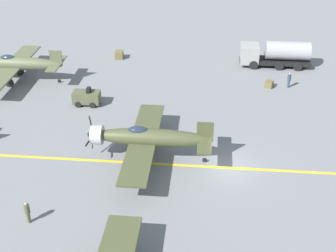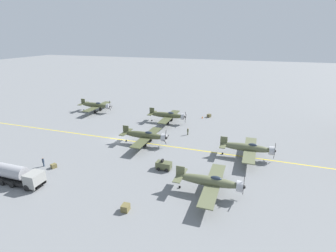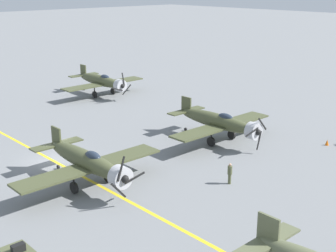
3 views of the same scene
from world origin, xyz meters
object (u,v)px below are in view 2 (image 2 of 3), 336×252
object	(u,v)px
airplane_mid_center	(145,135)
ground_crew_inspecting	(188,131)
tow_tractor	(164,165)
supply_crate_outboard	(54,166)
airplane_far_right	(211,181)
ground_crew_walking	(43,162)
airplane_near_left	(96,105)
airplane_mid_left	(168,115)
airplane_far_center	(248,148)
supply_crate_mid_lane	(125,208)
supply_crate_by_tanker	(209,116)
fuel_tanker	(19,175)
traffic_cone	(202,117)

from	to	relation	value
airplane_mid_center	ground_crew_inspecting	size ratio (longest dim) A/B	7.19
tow_tractor	supply_crate_outboard	world-z (taller)	tow_tractor
airplane_far_right	supply_crate_outboard	world-z (taller)	airplane_far_right
airplane_far_right	ground_crew_walking	size ratio (longest dim) A/B	7.25
airplane_near_left	tow_tractor	size ratio (longest dim) A/B	4.62
airplane_far_right	tow_tractor	bearing A→B (deg)	-104.78
airplane_mid_left	tow_tractor	distance (m)	25.01
airplane_far_center	tow_tractor	bearing A→B (deg)	-45.66
supply_crate_mid_lane	airplane_far_center	bearing A→B (deg)	146.41
airplane_far_right	supply_crate_by_tanker	size ratio (longest dim) A/B	11.67
airplane_mid_center	ground_crew_walking	xyz separation A→B (m)	(14.69, -12.95, -1.11)
airplane_far_right	supply_crate_by_tanker	world-z (taller)	airplane_far_right
fuel_tanker	traffic_cone	bearing A→B (deg)	155.22
airplane_far_right	supply_crate_mid_lane	xyz separation A→B (m)	(7.44, -9.72, -1.55)
ground_crew_inspecting	supply_crate_by_tanker	bearing A→B (deg)	172.12
airplane_far_center	ground_crew_walking	bearing A→B (deg)	-56.30
airplane_mid_left	tow_tractor	xyz separation A→B (m)	(23.87, 7.38, -1.22)
airplane_far_right	traffic_cone	size ratio (longest dim) A/B	21.82
supply_crate_mid_lane	supply_crate_outboard	bearing A→B (deg)	-110.53
ground_crew_walking	supply_crate_mid_lane	xyz separation A→B (m)	(6.31, 19.24, -0.44)
airplane_near_left	supply_crate_by_tanker	distance (m)	33.09
supply_crate_mid_lane	tow_tractor	bearing A→B (deg)	175.60
ground_crew_walking	tow_tractor	bearing A→B (deg)	106.06
fuel_tanker	tow_tractor	distance (m)	22.46
ground_crew_walking	supply_crate_outboard	world-z (taller)	ground_crew_walking
ground_crew_walking	traffic_cone	bearing A→B (deg)	150.76
airplane_mid_center	airplane_far_right	bearing A→B (deg)	32.05
airplane_near_left	traffic_cone	size ratio (longest dim) A/B	21.82
airplane_far_right	ground_crew_walking	distance (m)	29.00
fuel_tanker	airplane_far_right	bearing A→B (deg)	103.78
airplane_near_left	supply_crate_mid_lane	world-z (taller)	airplane_near_left
airplane_mid_center	supply_crate_mid_lane	bearing A→B (deg)	-1.01
airplane_mid_left	supply_crate_mid_lane	world-z (taller)	airplane_mid_left
ground_crew_walking	supply_crate_mid_lane	world-z (taller)	ground_crew_walking
airplane_near_left	ground_crew_inspecting	distance (m)	31.95
airplane_mid_center	traffic_cone	bearing A→B (deg)	143.42
traffic_cone	supply_crate_by_tanker	bearing A→B (deg)	134.88
airplane_near_left	airplane_mid_left	world-z (taller)	airplane_near_left
airplane_far_right	airplane_mid_left	bearing A→B (deg)	-137.23
fuel_tanker	tow_tractor	size ratio (longest dim) A/B	3.08
fuel_tanker	ground_crew_walking	xyz separation A→B (m)	(-5.75, -0.93, -0.61)
ground_crew_inspecting	traffic_cone	world-z (taller)	ground_crew_inspecting
airplane_mid_left	airplane_mid_center	world-z (taller)	airplane_mid_center
supply_crate_outboard	fuel_tanker	bearing A→B (deg)	-10.49
airplane_far_center	supply_crate_outboard	distance (m)	34.81
supply_crate_outboard	airplane_far_center	bearing A→B (deg)	115.40
airplane_mid_left	ground_crew_walking	size ratio (longest dim) A/B	7.25
airplane_mid_center	supply_crate_by_tanker	distance (m)	25.07
fuel_tanker	ground_crew_walking	world-z (taller)	fuel_tanker
airplane_mid_center	ground_crew_walking	world-z (taller)	airplane_mid_center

